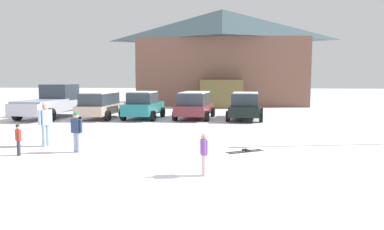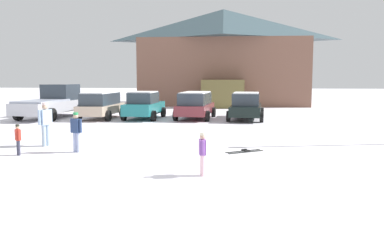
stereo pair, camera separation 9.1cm
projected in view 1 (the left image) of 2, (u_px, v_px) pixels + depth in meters
The scene contains 12 objects.
ground at pixel (91, 196), 8.29m from camera, with size 160.00×160.00×0.00m, color white.
ski_lodge at pixel (222, 56), 36.30m from camera, with size 16.02×9.93×9.13m.
parked_beige_suv at pixel (100, 104), 23.68m from camera, with size 2.24×4.23×1.69m.
parked_teal_hatchback at pixel (143, 105), 23.62m from camera, with size 2.29×4.13×1.73m.
parked_maroon_van at pixel (195, 104), 23.61m from camera, with size 2.51×4.37×1.70m.
parked_black_sedan at pixel (245, 106), 23.19m from camera, with size 2.48×4.58×1.70m.
pickup_truck at pixel (52, 102), 24.27m from camera, with size 2.95×6.04×2.15m.
skier_child_in_red_jacket at pixel (18, 138), 12.55m from camera, with size 0.28×0.31×1.05m.
skier_adult_in_blue_parka at pixel (45, 122), 14.20m from camera, with size 0.39×0.57×1.67m.
skier_teen_in_navy_coat at pixel (77, 130), 13.06m from camera, with size 0.49×0.32×1.41m.
skier_child_in_purple_jacket at pixel (204, 151), 9.96m from camera, with size 0.21×0.43×1.16m.
pair_of_skis at pixel (245, 151), 13.22m from camera, with size 1.37×0.96×0.08m.
Camera 1 is at (2.94, -7.84, 2.63)m, focal length 35.00 mm.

